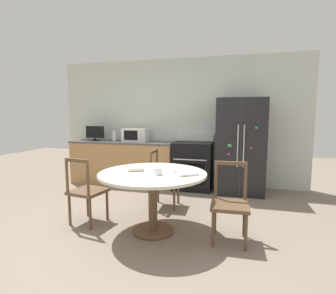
# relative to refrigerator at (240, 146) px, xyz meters

# --- Properties ---
(ground_plane) EXTENTS (14.00, 14.00, 0.00)m
(ground_plane) POSITION_rel_refrigerator_xyz_m (-1.28, -2.22, -0.87)
(ground_plane) COLOR gray
(back_wall) EXTENTS (5.20, 0.10, 2.60)m
(back_wall) POSITION_rel_refrigerator_xyz_m (-1.28, 0.43, 0.43)
(back_wall) COLOR silver
(back_wall) RESTS_ON ground_plane
(kitchen_counter) EXTENTS (2.21, 0.64, 0.90)m
(kitchen_counter) POSITION_rel_refrigerator_xyz_m (-2.38, 0.07, -0.42)
(kitchen_counter) COLOR #AD7F4C
(kitchen_counter) RESTS_ON ground_plane
(refrigerator) EXTENTS (0.87, 0.75, 1.75)m
(refrigerator) POSITION_rel_refrigerator_xyz_m (0.00, 0.00, 0.00)
(refrigerator) COLOR black
(refrigerator) RESTS_ON ground_plane
(oven_range) EXTENTS (0.75, 0.68, 1.08)m
(oven_range) POSITION_rel_refrigerator_xyz_m (-0.89, 0.04, -0.41)
(oven_range) COLOR black
(oven_range) RESTS_ON ground_plane
(microwave) EXTENTS (0.51, 0.36, 0.28)m
(microwave) POSITION_rel_refrigerator_xyz_m (-2.11, 0.11, 0.16)
(microwave) COLOR white
(microwave) RESTS_ON kitchen_counter
(countertop_tv) EXTENTS (0.41, 0.16, 0.31)m
(countertop_tv) POSITION_rel_refrigerator_xyz_m (-3.02, 0.04, 0.19)
(countertop_tv) COLOR black
(countertop_tv) RESTS_ON kitchen_counter
(counter_bottle) EXTENTS (0.08, 0.08, 0.27)m
(counter_bottle) POSITION_rel_refrigerator_xyz_m (-2.55, 0.00, 0.13)
(counter_bottle) COLOR silver
(counter_bottle) RESTS_ON kitchen_counter
(dining_table) EXTENTS (1.32, 1.32, 0.75)m
(dining_table) POSITION_rel_refrigerator_xyz_m (-1.06, -2.02, -0.25)
(dining_table) COLOR beige
(dining_table) RESTS_ON ground_plane
(dining_chair_right) EXTENTS (0.43, 0.43, 0.90)m
(dining_chair_right) POSITION_rel_refrigerator_xyz_m (-0.13, -2.03, -0.44)
(dining_chair_right) COLOR brown
(dining_chair_right) RESTS_ON ground_plane
(dining_chair_left) EXTENTS (0.49, 0.49, 0.90)m
(dining_chair_left) POSITION_rel_refrigerator_xyz_m (-1.99, -2.00, -0.44)
(dining_chair_left) COLOR brown
(dining_chair_left) RESTS_ON ground_plane
(dining_chair_far) EXTENTS (0.43, 0.43, 0.90)m
(dining_chair_far) POSITION_rel_refrigerator_xyz_m (-1.17, -1.10, -0.44)
(dining_chair_far) COLOR brown
(dining_chair_far) RESTS_ON ground_plane
(candle_glass) EXTENTS (0.10, 0.10, 0.08)m
(candle_glass) POSITION_rel_refrigerator_xyz_m (-0.96, -2.12, -0.09)
(candle_glass) COLOR silver
(candle_glass) RESTS_ON dining_table
(folded_napkin) EXTENTS (0.20, 0.15, 0.05)m
(folded_napkin) POSITION_rel_refrigerator_xyz_m (-1.27, -2.02, -0.10)
(folded_napkin) COLOR silver
(folded_napkin) RESTS_ON dining_table
(mail_stack) EXTENTS (0.35, 0.37, 0.02)m
(mail_stack) POSITION_rel_refrigerator_xyz_m (-0.65, -1.99, -0.11)
(mail_stack) COLOR white
(mail_stack) RESTS_ON dining_table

